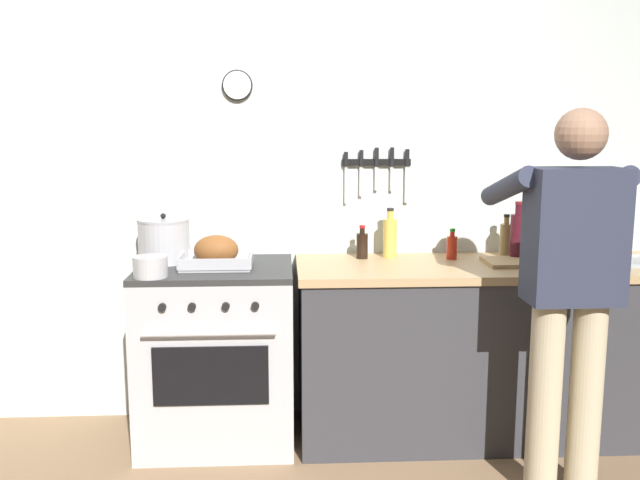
% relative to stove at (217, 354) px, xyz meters
% --- Properties ---
extents(wall_back, '(6.00, 0.13, 2.60)m').
position_rel_stove_xyz_m(wall_back, '(0.22, 0.36, 0.85)').
color(wall_back, silver).
rests_on(wall_back, ground).
extents(counter_block, '(2.03, 0.65, 0.90)m').
position_rel_stove_xyz_m(counter_block, '(1.43, 0.00, 0.01)').
color(counter_block, '#38383D').
rests_on(counter_block, ground).
extents(stove, '(0.76, 0.67, 0.90)m').
position_rel_stove_xyz_m(stove, '(0.00, 0.00, 0.00)').
color(stove, '#BCBCC1').
rests_on(stove, ground).
extents(person_cook, '(0.51, 0.63, 1.66)m').
position_rel_stove_xyz_m(person_cook, '(1.54, -0.60, 0.50)').
color(person_cook, '#C6B793').
rests_on(person_cook, ground).
extents(roasting_pan, '(0.35, 0.26, 0.16)m').
position_rel_stove_xyz_m(roasting_pan, '(0.01, -0.02, 0.52)').
color(roasting_pan, '#B7B7BC').
rests_on(roasting_pan, stove).
extents(stock_pot, '(0.26, 0.26, 0.25)m').
position_rel_stove_xyz_m(stock_pot, '(-0.27, 0.13, 0.56)').
color(stock_pot, '#B7B7BC').
rests_on(stock_pot, stove).
extents(saucepan, '(0.16, 0.16, 0.10)m').
position_rel_stove_xyz_m(saucepan, '(-0.27, -0.23, 0.50)').
color(saucepan, '#B7B7BC').
rests_on(saucepan, stove).
extents(cutting_board, '(0.36, 0.24, 0.02)m').
position_rel_stove_xyz_m(cutting_board, '(1.53, -0.02, 0.46)').
color(cutting_board, tan).
rests_on(cutting_board, counter_block).
extents(bottle_hot_sauce, '(0.06, 0.06, 0.16)m').
position_rel_stove_xyz_m(bottle_hot_sauce, '(1.21, 0.12, 0.51)').
color(bottle_hot_sauce, red).
rests_on(bottle_hot_sauce, counter_block).
extents(bottle_vinegar, '(0.06, 0.06, 0.22)m').
position_rel_stove_xyz_m(bottle_vinegar, '(1.52, 0.19, 0.54)').
color(bottle_vinegar, '#997F4C').
rests_on(bottle_vinegar, counter_block).
extents(bottle_wine_red, '(0.08, 0.08, 0.30)m').
position_rel_stove_xyz_m(bottle_wine_red, '(1.54, 0.08, 0.58)').
color(bottle_wine_red, '#47141E').
rests_on(bottle_wine_red, counter_block).
extents(bottle_soy_sauce, '(0.06, 0.06, 0.17)m').
position_rel_stove_xyz_m(bottle_soy_sauce, '(0.75, 0.17, 0.52)').
color(bottle_soy_sauce, black).
rests_on(bottle_soy_sauce, counter_block).
extents(bottle_cooking_oil, '(0.07, 0.07, 0.26)m').
position_rel_stove_xyz_m(bottle_cooking_oil, '(0.90, 0.19, 0.56)').
color(bottle_cooking_oil, gold).
rests_on(bottle_cooking_oil, counter_block).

